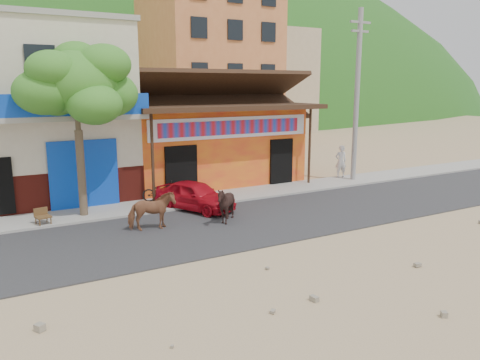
% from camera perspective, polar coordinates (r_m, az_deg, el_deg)
% --- Properties ---
extents(ground, '(120.00, 120.00, 0.00)m').
position_cam_1_polar(ground, '(14.05, 5.38, -7.81)').
color(ground, '#9E825B').
rests_on(ground, ground).
extents(road, '(60.00, 5.00, 0.04)m').
position_cam_1_polar(road, '(16.06, 0.30, -5.20)').
color(road, '#28282B').
rests_on(road, ground).
extents(sidewalk, '(60.00, 2.00, 0.12)m').
position_cam_1_polar(sidewalk, '(19.06, -4.89, -2.45)').
color(sidewalk, gray).
rests_on(sidewalk, ground).
extents(dance_club, '(8.00, 6.00, 3.60)m').
position_cam_1_polar(dance_club, '(23.15, -4.55, 4.40)').
color(dance_club, orange).
rests_on(dance_club, ground).
extents(cafe_building, '(7.00, 6.00, 7.00)m').
position_cam_1_polar(cafe_building, '(21.02, -23.70, 7.43)').
color(cafe_building, beige).
rests_on(cafe_building, ground).
extents(apartment_front, '(9.00, 9.00, 12.00)m').
position_cam_1_polar(apartment_front, '(38.65, -3.90, 13.44)').
color(apartment_front, '#CC723F').
rests_on(apartment_front, ground).
extents(apartment_rear, '(8.00, 8.00, 10.00)m').
position_cam_1_polar(apartment_rear, '(48.23, 2.87, 11.86)').
color(apartment_rear, tan).
rests_on(apartment_rear, ground).
extents(hillside, '(100.00, 40.00, 24.00)m').
position_cam_1_polar(hillside, '(81.58, -24.74, 15.60)').
color(hillside, '#194C14').
rests_on(hillside, ground).
extents(tree, '(3.00, 3.00, 6.00)m').
position_cam_1_polar(tree, '(17.02, -19.10, 5.76)').
color(tree, '#2D721E').
rests_on(tree, sidewalk).
extents(utility_pole, '(0.24, 0.24, 8.00)m').
position_cam_1_polar(utility_pole, '(23.12, 14.05, 9.86)').
color(utility_pole, gray).
rests_on(utility_pole, sidewalk).
extents(cow_tan, '(1.55, 0.85, 1.25)m').
position_cam_1_polar(cow_tan, '(15.30, -10.73, -3.75)').
color(cow_tan, '#905839').
rests_on(cow_tan, road).
extents(cow_dark, '(1.22, 1.11, 1.27)m').
position_cam_1_polar(cow_dark, '(15.83, -1.76, -2.99)').
color(cow_dark, black).
rests_on(cow_dark, road).
extents(red_car, '(2.58, 3.47, 1.10)m').
position_cam_1_polar(red_car, '(17.58, -5.51, -1.87)').
color(red_car, '#B40C1A').
rests_on(red_car, road).
extents(scooter, '(1.60, 1.04, 0.79)m').
position_cam_1_polar(scooter, '(18.72, -9.52, -1.39)').
color(scooter, black).
rests_on(scooter, sidewalk).
extents(pedestrian, '(0.67, 0.54, 1.61)m').
position_cam_1_polar(pedestrian, '(23.79, 12.18, 2.24)').
color(pedestrian, silver).
rests_on(pedestrian, sidewalk).
extents(cafe_chair_right, '(0.54, 0.54, 0.97)m').
position_cam_1_polar(cafe_chair_right, '(16.75, -22.94, -3.35)').
color(cafe_chair_right, '#4C2C19').
rests_on(cafe_chair_right, sidewalk).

